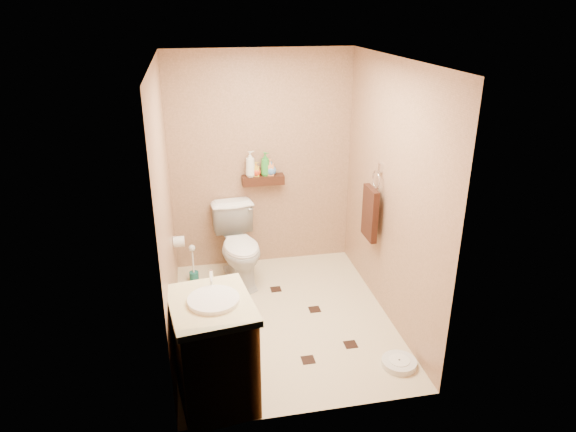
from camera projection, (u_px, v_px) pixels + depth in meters
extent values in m
plane|color=beige|center=(283.00, 318.00, 4.94)|extent=(2.50, 2.50, 0.00)
cube|color=#A4795D|center=(262.00, 162.00, 5.62)|extent=(2.00, 0.04, 2.40)
cube|color=#A4795D|center=(318.00, 269.00, 3.35)|extent=(2.00, 0.04, 2.40)
cube|color=#A4795D|center=(166.00, 210.00, 4.31)|extent=(0.04, 2.50, 2.40)
cube|color=#A4795D|center=(391.00, 194.00, 4.66)|extent=(0.04, 2.50, 2.40)
cube|color=white|center=(282.00, 59.00, 4.02)|extent=(2.00, 2.50, 0.02)
cube|color=#3E1C11|center=(263.00, 180.00, 5.61)|extent=(0.46, 0.14, 0.10)
cube|color=black|center=(247.00, 339.00, 4.63)|extent=(0.11, 0.11, 0.01)
cube|color=black|center=(315.00, 309.00, 5.08)|extent=(0.11, 0.11, 0.01)
cube|color=black|center=(308.00, 360.00, 4.36)|extent=(0.11, 0.11, 0.01)
cube|color=black|center=(214.00, 296.00, 5.32)|extent=(0.11, 0.11, 0.01)
cube|color=black|center=(351.00, 344.00, 4.56)|extent=(0.11, 0.11, 0.01)
cube|color=black|center=(276.00, 289.00, 5.44)|extent=(0.11, 0.11, 0.01)
imported|color=white|center=(240.00, 246.00, 5.49)|extent=(0.54, 0.85, 0.81)
cube|color=brown|center=(214.00, 354.00, 3.81)|extent=(0.62, 0.72, 0.80)
cube|color=beige|center=(211.00, 305.00, 3.64)|extent=(0.66, 0.77, 0.05)
cylinder|color=white|center=(214.00, 301.00, 3.63)|extent=(0.37, 0.37, 0.05)
cylinder|color=silver|center=(211.00, 277.00, 3.81)|extent=(0.03, 0.03, 0.12)
cylinder|color=silver|center=(399.00, 363.00, 4.28)|extent=(0.38, 0.38, 0.05)
cylinder|color=white|center=(399.00, 360.00, 4.27)|extent=(0.18, 0.18, 0.01)
cylinder|color=#175D55|center=(194.00, 277.00, 5.59)|extent=(0.10, 0.10, 0.11)
cylinder|color=silver|center=(193.00, 260.00, 5.51)|extent=(0.02, 0.02, 0.31)
sphere|color=silver|center=(192.00, 248.00, 5.45)|extent=(0.07, 0.07, 0.07)
cube|color=silver|center=(381.00, 168.00, 4.82)|extent=(0.03, 0.06, 0.08)
torus|color=silver|center=(376.00, 180.00, 4.86)|extent=(0.02, 0.19, 0.19)
cube|color=#381911|center=(370.00, 213.00, 4.98)|extent=(0.06, 0.30, 0.52)
cylinder|color=silver|center=(179.00, 242.00, 5.14)|extent=(0.11, 0.11, 0.11)
cylinder|color=silver|center=(174.00, 237.00, 5.10)|extent=(0.04, 0.02, 0.02)
imported|color=silver|center=(250.00, 164.00, 5.52)|extent=(0.14, 0.14, 0.28)
imported|color=gold|center=(256.00, 169.00, 5.55)|extent=(0.08, 0.08, 0.16)
imported|color=red|center=(256.00, 170.00, 5.56)|extent=(0.13, 0.13, 0.13)
imported|color=#2E8C31|center=(265.00, 164.00, 5.55)|extent=(0.14, 0.14, 0.26)
imported|color=#EE8C4F|center=(270.00, 167.00, 5.57)|extent=(0.10, 0.10, 0.18)
imported|color=#4A7BBA|center=(271.00, 168.00, 5.58)|extent=(0.12, 0.12, 0.15)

